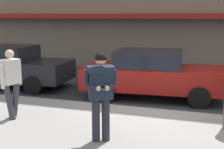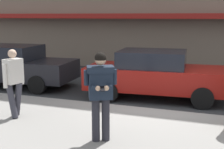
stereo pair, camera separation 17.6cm
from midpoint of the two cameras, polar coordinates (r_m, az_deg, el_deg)
ground_plane at (r=8.85m, az=7.37°, el=-6.66°), size 80.00×80.00×0.00m
curb_paint_line at (r=8.78m, az=13.91°, el=-7.02°), size 28.00×0.12×0.01m
parked_sedan_near at (r=12.22m, az=-18.70°, el=1.51°), size 4.60×2.13×1.54m
parked_sedan_mid at (r=10.07m, az=6.96°, el=0.13°), size 4.63×2.19×1.54m
man_texting_on_phone at (r=6.12m, az=-2.90°, el=-2.37°), size 0.63×0.65×1.81m
pedestrian_in_light_coat at (r=7.98m, az=-18.57°, el=-0.88°), size 0.40×0.58×1.70m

